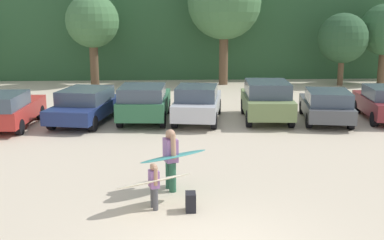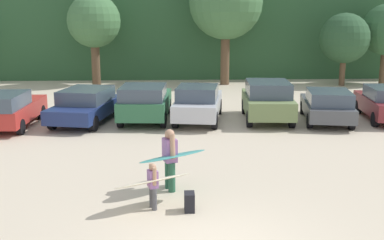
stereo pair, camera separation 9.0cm
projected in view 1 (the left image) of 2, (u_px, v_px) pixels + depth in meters
The scene contains 15 objects.
hillside_ridge at pixel (179, 19), 38.31m from camera, with size 108.00×12.00×8.29m, color #2D5633.
tree_far_left at pixel (92, 22), 30.08m from camera, with size 3.37×3.37×5.77m.
tree_far_right at pixel (224, 3), 30.13m from camera, with size 4.67×4.67×7.56m.
tree_center at pixel (343, 38), 30.17m from camera, with size 3.16×3.16×4.59m.
parked_car_red at pixel (7, 109), 19.14m from camera, with size 1.93×4.36×1.51m.
parked_car_navy at pixel (86, 105), 20.17m from camera, with size 2.79×4.76×1.44m.
parked_car_forest_green at pixel (144, 102), 20.36m from camera, with size 2.22×4.37×1.63m.
parked_car_silver at pixel (198, 103), 20.36m from camera, with size 2.45×4.69×1.58m.
parked_car_olive_green at pixel (267, 100), 20.49m from camera, with size 2.21×4.16×1.72m.
parked_car_dark_gray at pixel (326, 105), 20.21m from camera, with size 2.52×4.45×1.42m.
person_adult at pixel (171, 156), 12.33m from camera, with size 0.41×0.69×1.64m.
person_child at pixel (154, 183), 11.19m from camera, with size 0.28×0.43×1.12m.
surfboard_teal at pixel (174, 156), 12.26m from camera, with size 1.99×1.59×0.19m.
surfboard_cream at pixel (155, 181), 11.26m from camera, with size 2.03×1.50×0.27m.
backpack_dropped at pixel (191, 202), 11.14m from camera, with size 0.24×0.34×0.45m.
Camera 1 is at (-0.91, -8.66, 4.52)m, focal length 44.63 mm.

